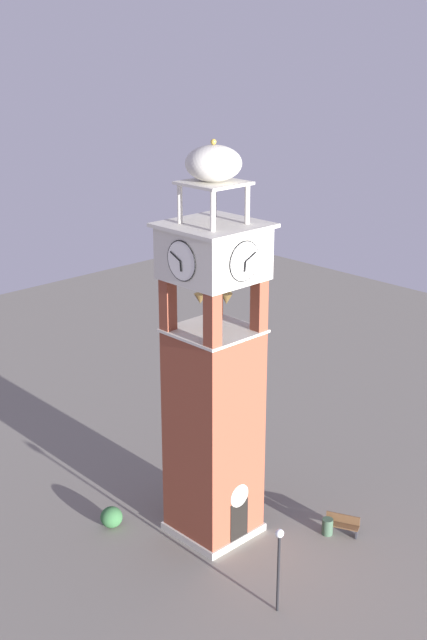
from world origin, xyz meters
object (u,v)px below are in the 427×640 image
at_px(clock_tower, 214,386).
at_px(park_bench, 342,524).
at_px(lamp_post, 279,555).
at_px(trash_bin, 327,527).

height_order(clock_tower, park_bench, clock_tower).
bearing_deg(park_bench, lamp_post, -165.96).
distance_m(lamp_post, trash_bin, 6.49).
distance_m(clock_tower, trash_bin, 8.85).
distance_m(clock_tower, park_bench, 9.22).
xyz_separation_m(park_bench, trash_bin, (-0.55, 0.44, -0.08)).
bearing_deg(clock_tower, lamp_post, -109.78).
relative_size(park_bench, lamp_post, 0.43).
relative_size(clock_tower, lamp_post, 4.76).
bearing_deg(clock_tower, park_bench, -46.96).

